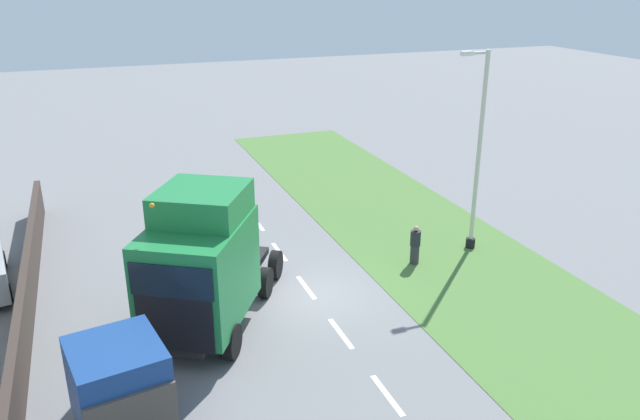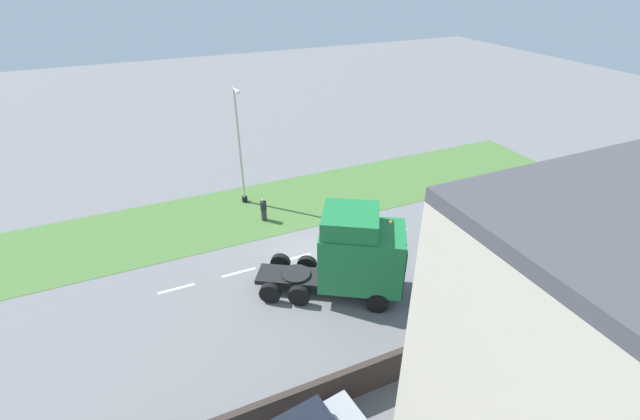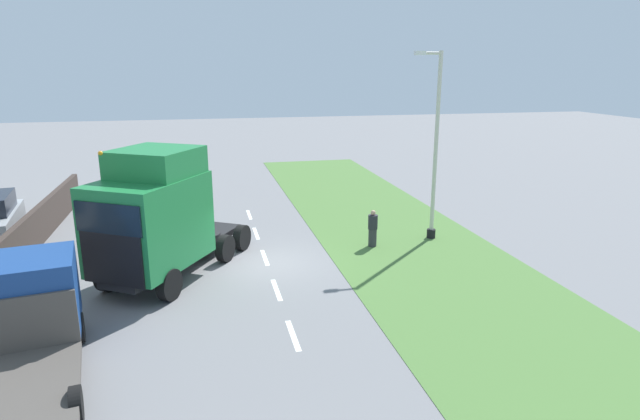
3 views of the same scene
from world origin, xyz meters
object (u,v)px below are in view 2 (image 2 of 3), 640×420
flatbed_truck (466,279)px  lamp_post (240,153)px  lorry_cab (355,254)px  pedestrian (264,210)px

flatbed_truck → lamp_post: 15.61m
lorry_cab → lamp_post: lamp_post is taller
lorry_cab → pedestrian: size_ratio=4.57×
lorry_cab → flatbed_truck: lorry_cab is taller
lamp_post → flatbed_truck: bearing=27.0°
flatbed_truck → pedestrian: (-10.99, -6.52, -0.60)m
lorry_cab → flatbed_truck: 5.33m
pedestrian → flatbed_truck: bearing=30.7°
flatbed_truck → lamp_post: lamp_post is taller
lorry_cab → pedestrian: (-8.34, -2.00, -1.56)m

